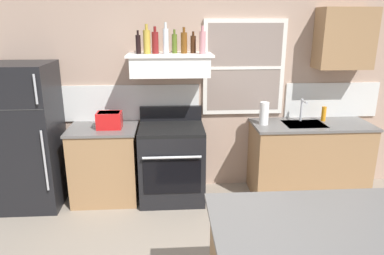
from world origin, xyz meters
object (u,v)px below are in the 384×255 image
at_px(bottle_red_label_wine, 155,42).
at_px(bottle_amber_wine, 184,42).
at_px(bottle_balsamic_dark, 138,44).
at_px(paper_towel_roll, 264,113).
at_px(bottle_brown_stout, 193,44).
at_px(bottle_champagne_gold_foil, 147,41).
at_px(stove_range, 172,162).
at_px(bottle_olive_oil_square, 175,43).
at_px(bottle_rose_pink, 202,42).
at_px(dish_soap_bottle, 324,114).
at_px(refrigerator, 27,137).
at_px(bottle_clear_tall, 166,41).
at_px(toaster, 109,120).

bearing_deg(bottle_red_label_wine, bottle_amber_wine, 3.35).
height_order(bottle_balsamic_dark, paper_towel_roll, bottle_balsamic_dark).
distance_m(bottle_amber_wine, bottle_brown_stout, 0.11).
bearing_deg(bottle_champagne_gold_foil, bottle_red_label_wine, 4.75).
xyz_separation_m(stove_range, bottle_amber_wine, (0.16, 0.12, 1.40)).
relative_size(bottle_champagne_gold_foil, bottle_olive_oil_square, 1.23).
bearing_deg(bottle_olive_oil_square, bottle_brown_stout, 0.45).
distance_m(bottle_champagne_gold_foil, bottle_rose_pink, 0.62).
bearing_deg(dish_soap_bottle, paper_towel_roll, -172.65).
distance_m(refrigerator, bottle_amber_wine, 2.09).
height_order(bottle_clear_tall, bottle_olive_oil_square, bottle_clear_tall).
relative_size(bottle_clear_tall, paper_towel_roll, 1.26).
bearing_deg(bottle_clear_tall, bottle_balsamic_dark, 177.48).
distance_m(stove_range, paper_towel_roll, 1.25).
relative_size(bottle_amber_wine, bottle_rose_pink, 0.95).
bearing_deg(stove_range, bottle_rose_pink, 6.32).
height_order(toaster, paper_towel_roll, paper_towel_roll).
relative_size(refrigerator, bottle_balsamic_dark, 6.51).
distance_m(stove_range, bottle_red_label_wine, 1.42).
bearing_deg(bottle_red_label_wine, bottle_rose_pink, -7.00).
bearing_deg(toaster, bottle_champagne_gold_foil, 12.46).
height_order(refrigerator, dish_soap_bottle, refrigerator).
relative_size(toaster, bottle_clear_tall, 0.87).
bearing_deg(bottle_brown_stout, toaster, -171.62).
xyz_separation_m(toaster, bottle_brown_stout, (0.97, 0.14, 0.84)).
distance_m(refrigerator, bottle_champagne_gold_foil, 1.75).
distance_m(toaster, bottle_balsamic_dark, 0.92).
bearing_deg(bottle_clear_tall, dish_soap_bottle, 1.56).
height_order(bottle_balsamic_dark, bottle_clear_tall, bottle_clear_tall).
xyz_separation_m(refrigerator, paper_towel_roll, (2.75, 0.06, 0.21)).
bearing_deg(bottle_olive_oil_square, bottle_champagne_gold_foil, -172.33).
xyz_separation_m(stove_range, dish_soap_bottle, (1.88, 0.14, 0.54)).
height_order(toaster, stove_range, toaster).
bearing_deg(refrigerator, bottle_red_label_wine, 4.89).
xyz_separation_m(toaster, dish_soap_bottle, (2.59, 0.14, -0.01)).
xyz_separation_m(bottle_champagne_gold_foil, paper_towel_roll, (1.36, -0.06, -0.84)).
distance_m(refrigerator, bottle_brown_stout, 2.17).
height_order(refrigerator, bottle_red_label_wine, bottle_red_label_wine).
bearing_deg(bottle_red_label_wine, refrigerator, -175.11).
distance_m(stove_range, bottle_champagne_gold_foil, 1.44).
bearing_deg(bottle_amber_wine, dish_soap_bottle, 0.46).
xyz_separation_m(toaster, bottle_balsamic_dark, (0.36, 0.10, 0.84)).
relative_size(bottle_amber_wine, paper_towel_roll, 1.07).
xyz_separation_m(bottle_champagne_gold_foil, bottle_olive_oil_square, (0.31, 0.04, -0.02)).
bearing_deg(dish_soap_bottle, bottle_balsamic_dark, -179.00).
relative_size(bottle_champagne_gold_foil, bottle_brown_stout, 1.34).
height_order(stove_range, bottle_amber_wine, bottle_amber_wine).
bearing_deg(dish_soap_bottle, stove_range, -175.82).
relative_size(refrigerator, bottle_brown_stout, 6.92).
bearing_deg(refrigerator, bottle_olive_oil_square, 5.41).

